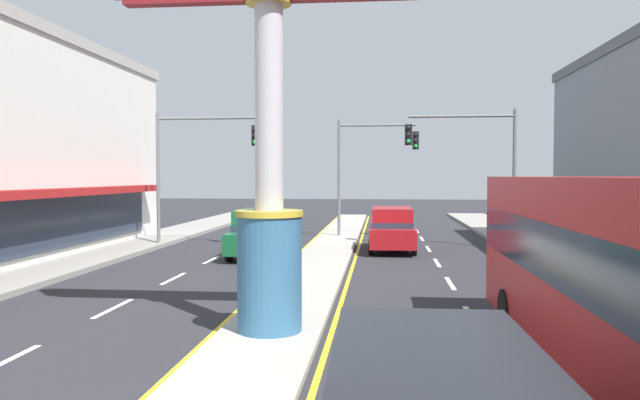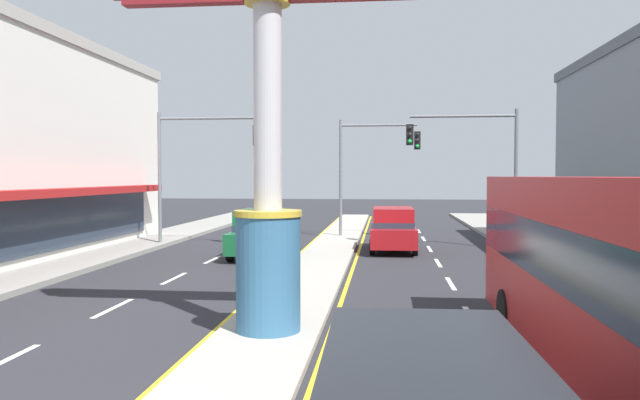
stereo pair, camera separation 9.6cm
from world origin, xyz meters
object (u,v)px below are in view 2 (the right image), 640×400
Objects in this scene: traffic_light_right_side at (475,154)px; suv_near_left_lane at (260,232)px; bus_near_right_lane at (638,273)px; suv_mid_left_lane at (393,229)px; district_sign at (268,138)px; traffic_light_median_far at (369,158)px; traffic_light_left_side at (196,155)px.

suv_near_left_lane is (-8.97, -3.20, -3.26)m from traffic_light_right_side.
bus_near_right_lane reaches higher than suv_mid_left_lane.
district_sign is 6.99m from bus_near_right_lane.
traffic_light_left_side is at bearing -149.20° from traffic_light_median_far.
traffic_light_right_side reaches higher than bus_near_right_lane.
traffic_light_left_side is 9.57m from suv_mid_left_lane.
traffic_light_median_far is 0.55× the size of bus_near_right_lane.
district_sign reaches higher than traffic_light_right_side.
bus_near_right_lane is at bearing -79.22° from suv_mid_left_lane.
suv_near_left_lane is at bearing 102.51° from district_sign.
traffic_light_left_side is 1.34× the size of suv_near_left_lane.
traffic_light_left_side is 5.71m from suv_near_left_lane.
bus_near_right_lane is (12.27, -18.04, -2.38)m from traffic_light_left_side.
traffic_light_median_far is 9.33m from suv_near_left_lane.
traffic_light_left_side and traffic_light_median_far have the same top height.
traffic_light_right_side is 1.00× the size of traffic_light_median_far.
traffic_light_left_side is 9.08m from traffic_light_median_far.
traffic_light_median_far is 1.34× the size of suv_mid_left_lane.
traffic_light_right_side is 6.53m from traffic_light_median_far.
traffic_light_left_side is 21.94m from bus_near_right_lane.
traffic_light_left_side is 0.55× the size of bus_near_right_lane.
traffic_light_right_side is 4.93m from suv_mid_left_lane.
traffic_light_median_far is at bearing 85.61° from district_sign.
suv_mid_left_lane is at bearing -4.47° from traffic_light_left_side.
traffic_light_right_side is at bearing 67.75° from district_sign.
district_sign is at bearing -67.51° from traffic_light_left_side.
bus_near_right_lane is at bearing -55.77° from traffic_light_left_side.
bus_near_right_lane reaches higher than suv_near_left_lane.
suv_near_left_lane and suv_mid_left_lane have the same top height.
bus_near_right_lane is 17.37m from suv_near_left_lane.
traffic_light_median_far is 6.35m from suv_mid_left_lane.
traffic_light_right_side is (6.28, 15.34, 0.22)m from district_sign.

